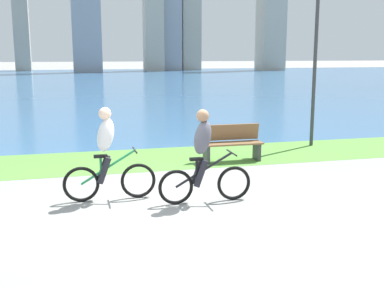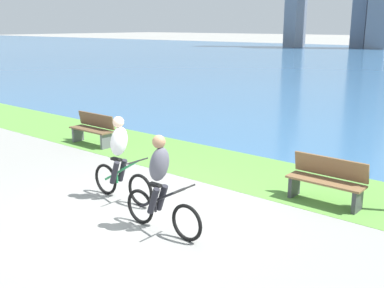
{
  "view_description": "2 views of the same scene",
  "coord_description": "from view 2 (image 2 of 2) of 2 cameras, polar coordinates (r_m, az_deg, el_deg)",
  "views": [
    {
      "loc": [
        -1.36,
        -8.15,
        2.61
      ],
      "look_at": [
        0.91,
        0.76,
        0.85
      ],
      "focal_mm": 44.42,
      "sensor_mm": 36.0,
      "label": 1
    },
    {
      "loc": [
        5.95,
        -5.62,
        3.39
      ],
      "look_at": [
        0.53,
        0.83,
        1.24
      ],
      "focal_mm": 43.97,
      "sensor_mm": 36.0,
      "label": 2
    }
  ],
  "objects": [
    {
      "name": "cyclist_trailing",
      "position": [
        9.28,
        -8.7,
        -1.83
      ],
      "size": [
        1.66,
        0.52,
        1.68
      ],
      "color": "black",
      "rests_on": "ground"
    },
    {
      "name": "cyclist_lead",
      "position": [
        7.78,
        -3.87,
        -4.9
      ],
      "size": [
        1.69,
        0.52,
        1.66
      ],
      "color": "black",
      "rests_on": "ground"
    },
    {
      "name": "ground_plane",
      "position": [
        8.86,
        -6.15,
        -8.26
      ],
      "size": [
        300.0,
        300.0,
        0.0
      ],
      "primitive_type": "plane",
      "color": "gray"
    },
    {
      "name": "bench_near_path",
      "position": [
        13.87,
        -11.93,
        1.76
      ],
      "size": [
        1.5,
        0.47,
        0.9
      ],
      "color": "brown",
      "rests_on": "ground"
    },
    {
      "name": "bench_far_along_path",
      "position": [
        9.49,
        16.0,
        -4.31
      ],
      "size": [
        1.5,
        0.47,
        0.9
      ],
      "color": "brown",
      "rests_on": "ground"
    },
    {
      "name": "grass_strip_bayside",
      "position": [
        11.31,
        6.26,
        -3.2
      ],
      "size": [
        120.0,
        2.6,
        0.01
      ],
      "primitive_type": "cube",
      "color": "#59933D",
      "rests_on": "ground"
    }
  ]
}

